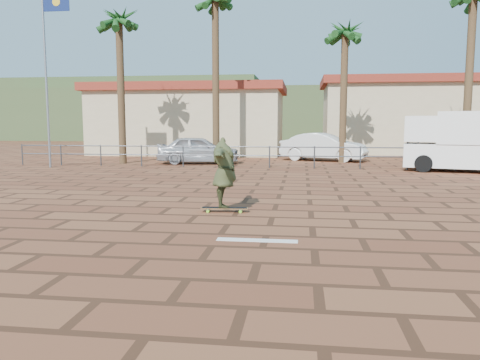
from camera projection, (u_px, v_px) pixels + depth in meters
name	position (u px, v px, depth m)	size (l,w,h in m)	color
ground	(228.00, 224.00, 9.32)	(120.00, 120.00, 0.00)	brown
paint_stripe	(257.00, 240.00, 8.05)	(1.40, 0.22, 0.01)	white
guardrail	(270.00, 153.00, 21.05)	(24.06, 0.06, 1.00)	#47494F
flagpole	(48.00, 64.00, 20.88)	(1.30, 0.10, 8.00)	gray
palm_far_left	(119.00, 24.00, 22.76)	(2.40, 2.40, 8.25)	brown
palm_left	(215.00, 4.00, 23.52)	(2.40, 2.40, 9.45)	brown
palm_center	(345.00, 36.00, 23.35)	(2.40, 2.40, 7.75)	brown
building_west	(191.00, 119.00, 31.48)	(12.60, 7.60, 4.50)	beige
building_east	(400.00, 115.00, 31.59)	(10.60, 6.60, 5.00)	beige
hill_front	(291.00, 115.00, 58.17)	(70.00, 18.00, 6.00)	#384C28
hill_back	(137.00, 109.00, 66.82)	(35.00, 14.00, 8.00)	#384C28
longboard	(224.00, 208.00, 10.62)	(1.08, 0.31, 0.10)	olive
skateboarder	(224.00, 173.00, 10.52)	(1.96, 0.53, 1.59)	#393F22
campervan	(468.00, 140.00, 19.39)	(5.16, 3.21, 2.49)	white
car_silver	(199.00, 150.00, 23.38)	(1.64, 4.08, 1.39)	#A6A8AD
car_white	(324.00, 147.00, 25.13)	(1.58, 4.53, 1.49)	silver
street_sign	(419.00, 136.00, 19.66)	(0.43, 0.09, 2.11)	gray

